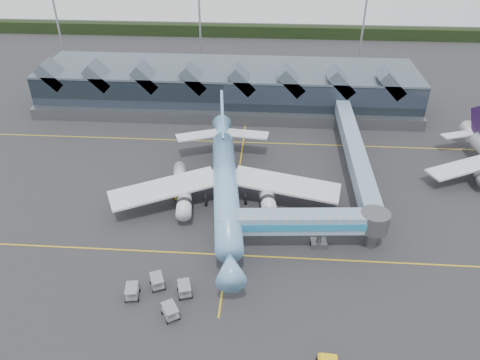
{
  "coord_description": "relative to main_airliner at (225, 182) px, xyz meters",
  "views": [
    {
      "loc": [
        5.61,
        -60.41,
        46.47
      ],
      "look_at": [
        0.98,
        5.0,
        5.0
      ],
      "focal_mm": 35.0,
      "sensor_mm": 36.0,
      "label": 1
    }
  ],
  "objects": [
    {
      "name": "ground",
      "position": [
        1.51,
        -5.2,
        -4.29
      ],
      "size": [
        260.0,
        260.0,
        0.0
      ],
      "primitive_type": "plane",
      "color": "#2D2D30",
      "rests_on": "ground"
    },
    {
      "name": "baggage_carts",
      "position": [
        -6.39,
        -22.37,
        -3.31
      ],
      "size": [
        8.97,
        8.02,
        1.75
      ],
      "rotation": [
        0.0,
        0.0,
        0.31
      ],
      "color": "#919399",
      "rests_on": "ground"
    },
    {
      "name": "jet_bridge",
      "position": [
        14.1,
        -10.18,
        0.07
      ],
      "size": [
        25.26,
        5.59,
        6.16
      ],
      "rotation": [
        0.0,
        0.0,
        0.08
      ],
      "color": "#6F97B9",
      "rests_on": "ground"
    },
    {
      "name": "tree_line_far",
      "position": [
        1.51,
        104.8,
        -2.29
      ],
      "size": [
        260.0,
        4.0,
        4.0
      ],
      "primitive_type": "cube",
      "color": "black",
      "rests_on": "ground"
    },
    {
      "name": "main_airliner",
      "position": [
        0.0,
        0.0,
        0.0
      ],
      "size": [
        39.25,
        45.49,
        14.61
      ],
      "rotation": [
        0.0,
        0.0,
        0.13
      ],
      "color": "#72B9E7",
      "rests_on": "ground"
    },
    {
      "name": "terminal",
      "position": [
        -3.56,
        42.15,
        0.59
      ],
      "size": [
        90.0,
        22.25,
        12.52
      ],
      "color": "black",
      "rests_on": "ground"
    },
    {
      "name": "light_masts",
      "position": [
        22.51,
        57.6,
        8.19
      ],
      "size": [
        132.4,
        42.56,
        22.45
      ],
      "color": "gray",
      "rests_on": "ground"
    },
    {
      "name": "fuel_truck",
      "position": [
        -8.58,
        4.29,
        -2.49
      ],
      "size": [
        4.17,
        9.68,
        3.22
      ],
      "rotation": [
        0.0,
        0.0,
        0.2
      ],
      "color": "black",
      "rests_on": "ground"
    },
    {
      "name": "taxi_stripes",
      "position": [
        1.51,
        4.8,
        -4.29
      ],
      "size": [
        120.0,
        60.0,
        0.01
      ],
      "color": "gold",
      "rests_on": "ground"
    }
  ]
}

